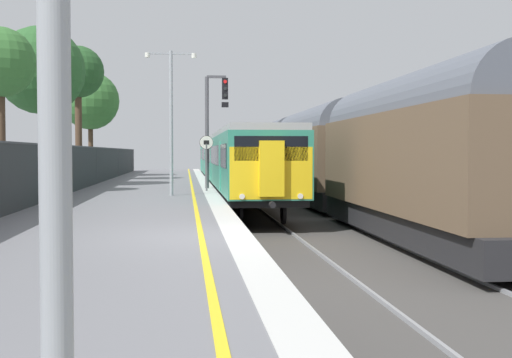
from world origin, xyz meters
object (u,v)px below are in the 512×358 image
Objects in this scene: background_tree_left at (79,75)px; background_tree_centre at (42,73)px; platform_lamp_mid at (171,110)px; background_tree_back at (92,102)px; freight_train_adjacent_track at (294,152)px; signal_gantry at (213,118)px; speed_limit_sign at (206,156)px; commuter_train_at_platform at (230,159)px.

background_tree_left reaches higher than background_tree_centre.
platform_lamp_mid is 22.73m from background_tree_back.
background_tree_left is (-13.02, -0.65, 4.62)m from freight_train_adjacent_track.
background_tree_left reaches higher than freight_train_adjacent_track.
background_tree_centre is (-0.75, -6.93, -0.71)m from background_tree_left.
signal_gantry is (-5.49, -10.04, 1.58)m from freight_train_adjacent_track.
speed_limit_sign is 14.54m from background_tree_left.
background_tree_back is (-6.01, 21.84, 1.89)m from platform_lamp_mid.
background_tree_centre is (-6.46, 7.47, 2.28)m from platform_lamp_mid.
commuter_train_at_platform is at bearing -36.60° from background_tree_back.
signal_gantry is at bearing -51.27° from background_tree_left.
background_tree_centre is at bearing 130.82° from platform_lamp_mid.
speed_limit_sign is at bearing -98.83° from signal_gantry.
signal_gantry reaches higher than commuter_train_at_platform.
background_tree_centre is at bearing 163.42° from signal_gantry.
signal_gantry is at bearing -65.04° from background_tree_back.
platform_lamp_mid is at bearing -102.49° from commuter_train_at_platform.
commuter_train_at_platform is at bearing 37.34° from background_tree_centre.
commuter_train_at_platform is 0.69× the size of freight_train_adjacent_track.
commuter_train_at_platform is 15.42m from platform_lamp_mid.
background_tree_left is at bearing 128.73° from signal_gantry.
signal_gantry is 2.93m from speed_limit_sign.
freight_train_adjacent_track is 13.69m from speed_limit_sign.
platform_lamp_mid is 0.72× the size of background_tree_centre.
speed_limit_sign is at bearing -115.31° from freight_train_adjacent_track.
signal_gantry is 2.18× the size of speed_limit_sign.
background_tree_back is (-7.47, 19.16, 3.67)m from speed_limit_sign.
commuter_train_at_platform is at bearing -178.14° from freight_train_adjacent_track.
background_tree_back is at bearing 88.24° from background_tree_centre.
freight_train_adjacent_track is 7.97× the size of background_tree_back.
background_tree_centre reaches higher than freight_train_adjacent_track.
commuter_train_at_platform is 7.15× the size of platform_lamp_mid.
background_tree_back reaches higher than speed_limit_sign.
platform_lamp_mid is (-3.31, -14.92, 2.07)m from commuter_train_at_platform.
background_tree_back is (-7.84, 16.83, 1.93)m from signal_gantry.
platform_lamp_mid is at bearing -49.18° from background_tree_centre.
speed_limit_sign is (-5.85, -12.37, -0.15)m from freight_train_adjacent_track.
background_tree_left reaches higher than commuter_train_at_platform.
signal_gantry is at bearing 81.17° from speed_limit_sign.
platform_lamp_mid is 15.78m from background_tree_left.
platform_lamp_mid is at bearing -118.58° from speed_limit_sign.
speed_limit_sign is at bearing -31.20° from background_tree_centre.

